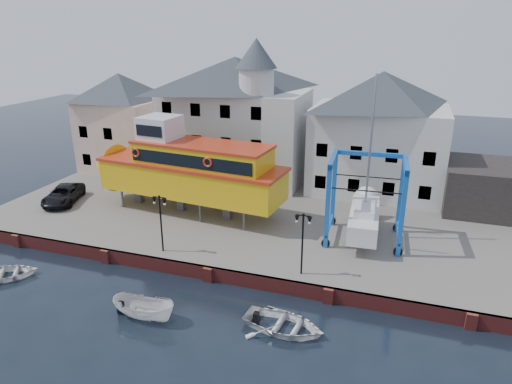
% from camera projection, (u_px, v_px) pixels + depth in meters
% --- Properties ---
extents(ground, '(140.00, 140.00, 0.00)m').
position_uv_depth(ground, '(209.00, 281.00, 30.36)').
color(ground, black).
rests_on(ground, ground).
extents(hardstanding, '(44.00, 22.00, 1.00)m').
position_uv_depth(hardstanding, '(260.00, 213.00, 39.99)').
color(hardstanding, '#605C58').
rests_on(hardstanding, ground).
extents(quay_wall, '(44.00, 0.47, 1.00)m').
position_uv_depth(quay_wall, '(209.00, 273.00, 30.28)').
color(quay_wall, maroon).
rests_on(quay_wall, ground).
extents(building_pink, '(8.00, 7.00, 10.30)m').
position_uv_depth(building_pink, '(123.00, 122.00, 49.64)').
color(building_pink, '#CBA78D').
rests_on(building_pink, hardstanding).
extents(building_white_main, '(14.00, 8.30, 14.00)m').
position_uv_depth(building_white_main, '(236.00, 117.00, 45.68)').
color(building_white_main, silver).
rests_on(building_white_main, hardstanding).
extents(building_white_right, '(12.00, 8.00, 11.20)m').
position_uv_depth(building_white_right, '(378.00, 133.00, 42.35)').
color(building_white_right, silver).
rests_on(building_white_right, hardstanding).
extents(shed_dark, '(8.00, 7.00, 4.00)m').
position_uv_depth(shed_dark, '(493.00, 188.00, 38.83)').
color(shed_dark, black).
rests_on(shed_dark, hardstanding).
extents(lamp_post_left, '(1.12, 0.32, 4.20)m').
position_uv_depth(lamp_post_left, '(160.00, 209.00, 31.19)').
color(lamp_post_left, black).
rests_on(lamp_post_left, hardstanding).
extents(lamp_post_right, '(1.12, 0.32, 4.20)m').
position_uv_depth(lamp_post_right, '(303.00, 229.00, 28.21)').
color(lamp_post_right, black).
rests_on(lamp_post_right, hardstanding).
extents(tour_boat, '(18.74, 6.25, 8.00)m').
position_uv_depth(tour_boat, '(180.00, 168.00, 38.16)').
color(tour_boat, '#59595E').
rests_on(tour_boat, hardstanding).
extents(travel_lift, '(5.84, 8.04, 12.00)m').
position_uv_depth(travel_lift, '(365.00, 211.00, 34.02)').
color(travel_lift, blue).
rests_on(travel_lift, hardstanding).
extents(van, '(4.04, 5.81, 1.47)m').
position_uv_depth(van, '(63.00, 195.00, 40.91)').
color(van, black).
rests_on(van, hardstanding).
extents(motorboat_a, '(3.96, 1.50, 1.53)m').
position_uv_depth(motorboat_a, '(145.00, 318.00, 26.47)').
color(motorboat_a, white).
rests_on(motorboat_a, ground).
extents(motorboat_b, '(5.00, 3.84, 0.96)m').
position_uv_depth(motorboat_b, '(283.00, 330.00, 25.48)').
color(motorboat_b, white).
rests_on(motorboat_b, ground).
extents(motorboat_d, '(5.03, 4.72, 0.85)m').
position_uv_depth(motorboat_d, '(6.00, 278.00, 30.75)').
color(motorboat_d, white).
rests_on(motorboat_d, ground).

